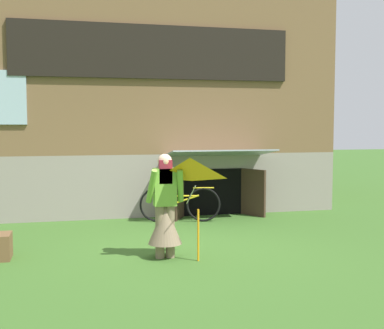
{
  "coord_description": "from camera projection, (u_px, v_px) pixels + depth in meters",
  "views": [
    {
      "loc": [
        -1.79,
        -8.03,
        2.04
      ],
      "look_at": [
        0.37,
        1.02,
        1.32
      ],
      "focal_mm": 47.62,
      "sensor_mm": 36.0,
      "label": 1
    }
  ],
  "objects": [
    {
      "name": "bicycle_yellow",
      "position": [
        180.0,
        204.0,
        10.72
      ],
      "size": [
        1.68,
        0.39,
        0.78
      ],
      "rotation": [
        0.0,
        0.0,
        -0.2
      ],
      "color": "black",
      "rests_on": "ground_plane"
    },
    {
      "name": "ground_plane",
      "position": [
        185.0,
        249.0,
        8.36
      ],
      "size": [
        60.0,
        60.0,
        0.0
      ],
      "primitive_type": "plane",
      "color": "#386023"
    },
    {
      "name": "person",
      "position": [
        165.0,
        214.0,
        7.78
      ],
      "size": [
        0.61,
        0.52,
        1.6
      ],
      "rotation": [
        0.0,
        0.0,
        -0.14
      ],
      "color": "#7F6B51",
      "rests_on": "ground_plane"
    },
    {
      "name": "log_house",
      "position": [
        138.0,
        100.0,
        13.71
      ],
      "size": [
        8.63,
        6.59,
        5.42
      ],
      "color": "gray",
      "rests_on": "ground_plane"
    },
    {
      "name": "kite",
      "position": [
        190.0,
        183.0,
        7.29
      ],
      "size": [
        0.92,
        0.98,
        1.43
      ],
      "color": "orange",
      "rests_on": "ground_plane"
    }
  ]
}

